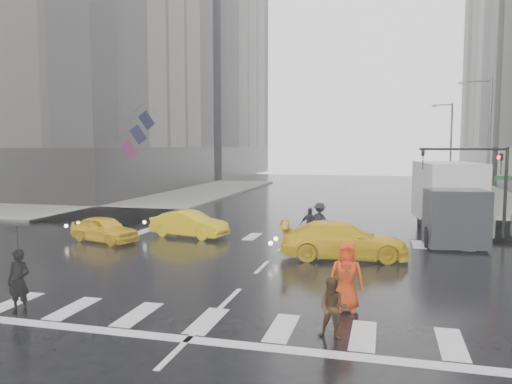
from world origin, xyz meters
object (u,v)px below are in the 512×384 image
(traffic_signal_pole, at_px, (484,174))
(taxi_front, at_px, (104,229))
(pedestrian_orange, at_px, (346,276))
(pedestrian_brown, at_px, (333,308))
(taxi_mid, at_px, (189,224))
(box_truck, at_px, (449,198))

(traffic_signal_pole, height_order, taxi_front, traffic_signal_pole)
(pedestrian_orange, bearing_deg, pedestrian_brown, -100.40)
(taxi_mid, height_order, box_truck, box_truck)
(pedestrian_orange, distance_m, taxi_mid, 12.67)
(pedestrian_brown, relative_size, taxi_front, 0.41)
(pedestrian_brown, distance_m, pedestrian_orange, 2.12)
(traffic_signal_pole, height_order, pedestrian_orange, traffic_signal_pole)
(traffic_signal_pole, distance_m, taxi_mid, 14.57)
(pedestrian_brown, relative_size, box_truck, 0.21)
(traffic_signal_pole, bearing_deg, taxi_front, -163.65)
(taxi_front, distance_m, box_truck, 16.80)
(traffic_signal_pole, relative_size, pedestrian_orange, 2.32)
(box_truck, bearing_deg, pedestrian_brown, -113.72)
(pedestrian_brown, xyz_separation_m, taxi_mid, (-8.34, 11.50, -0.08))
(traffic_signal_pole, distance_m, taxi_front, 18.36)
(traffic_signal_pole, xyz_separation_m, pedestrian_orange, (-5.56, -12.25, -2.24))
(pedestrian_brown, distance_m, box_truck, 15.03)
(taxi_front, relative_size, box_truck, 0.52)
(taxi_front, bearing_deg, box_truck, -54.34)
(box_truck, bearing_deg, taxi_front, -169.55)
(traffic_signal_pole, relative_size, taxi_front, 1.25)
(traffic_signal_pole, bearing_deg, box_truck, 179.35)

